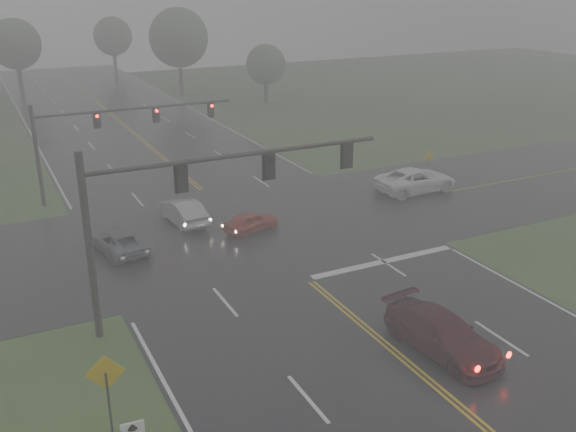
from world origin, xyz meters
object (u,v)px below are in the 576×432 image
car_grey (119,252)px  signal_gantry_far (102,129)px  pickup_white (415,191)px  sedan_maroon (440,351)px  sedan_red (252,231)px  sedan_silver (184,223)px  signal_gantry_near (185,196)px

car_grey → signal_gantry_far: signal_gantry_far is taller
pickup_white → sedan_maroon: bearing=145.4°
sedan_red → sedan_silver: (-3.15, 3.05, 0.00)m
pickup_white → signal_gantry_far: (-19.19, 8.34, 4.65)m
sedan_silver → signal_gantry_far: size_ratio=0.34×
sedan_silver → signal_gantry_near: 12.58m
sedan_maroon → sedan_silver: bearing=98.5°
sedan_maroon → pickup_white: size_ratio=0.92×
sedan_maroon → signal_gantry_near: 12.03m
sedan_red → sedan_silver: sedan_silver is taller
car_grey → sedan_silver: bearing=-160.2°
sedan_maroon → sedan_silver: sedan_maroon is taller
sedan_silver → signal_gantry_near: bearing=68.2°
signal_gantry_near → signal_gantry_far: signal_gantry_near is taller
sedan_maroon → signal_gantry_near: bearing=131.2°
signal_gantry_near → signal_gantry_far: bearing=89.6°
pickup_white → signal_gantry_far: 21.43m
sedan_red → pickup_white: 13.18m
sedan_maroon → car_grey: sedan_maroon is taller
signal_gantry_near → sedan_maroon: bearing=-42.6°
sedan_silver → pickup_white: size_ratio=0.76×
pickup_white → car_grey: bearing=93.2°
car_grey → sedan_maroon: bearing=110.2°
sedan_red → pickup_white: (13.06, 1.71, 0.00)m
sedan_silver → car_grey: size_ratio=1.00×
sedan_maroon → signal_gantry_near: size_ratio=0.40×
pickup_white → signal_gantry_far: signal_gantry_far is taller
sedan_silver → signal_gantry_far: signal_gantry_far is taller
sedan_red → sedan_silver: size_ratio=0.78×
pickup_white → signal_gantry_near: signal_gantry_near is taller
sedan_silver → pickup_white: bearing=169.4°
sedan_maroon → sedan_red: sedan_maroon is taller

